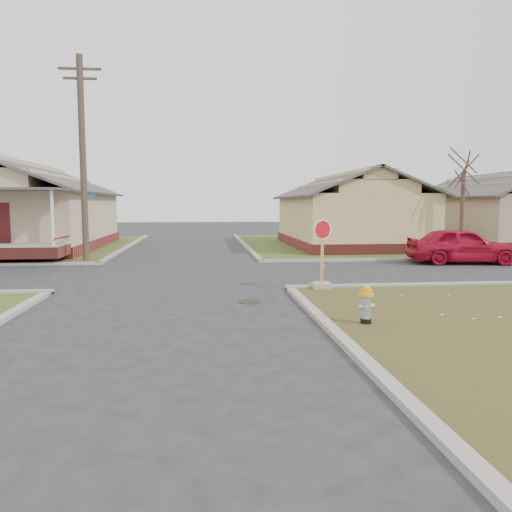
{
  "coord_description": "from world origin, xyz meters",
  "views": [
    {
      "loc": [
        0.94,
        -13.78,
        2.66
      ],
      "look_at": [
        2.53,
        1.0,
        1.1
      ],
      "focal_mm": 35.0,
      "sensor_mm": 36.0,
      "label": 1
    }
  ],
  "objects": [
    {
      "name": "ground",
      "position": [
        0.0,
        0.0,
        0.0
      ],
      "size": [
        120.0,
        120.0,
        0.0
      ],
      "primitive_type": "plane",
      "color": "#262628",
      "rests_on": "ground"
    },
    {
      "name": "side_house_tan",
      "position": [
        20.0,
        16.5,
        2.19
      ],
      "size": [
        7.6,
        11.6,
        4.7
      ],
      "color": "maroon",
      "rests_on": "ground"
    },
    {
      "name": "fire_hydrant",
      "position": [
        4.49,
        -3.37,
        0.52
      ],
      "size": [
        0.32,
        0.32,
        0.85
      ],
      "rotation": [
        0.0,
        0.0,
        0.04
      ],
      "color": "black",
      "rests_on": "ground"
    },
    {
      "name": "manhole",
      "position": [
        2.2,
        -0.5,
        0.01
      ],
      "size": [
        0.64,
        0.64,
        0.01
      ],
      "primitive_type": "cylinder",
      "color": "black",
      "rests_on": "ground"
    },
    {
      "name": "tree_mid_right",
      "position": [
        14.0,
        10.2,
        2.15
      ],
      "size": [
        0.22,
        0.22,
        4.2
      ],
      "primitive_type": "cylinder",
      "color": "#433226",
      "rests_on": "verge_far_right"
    },
    {
      "name": "utility_pole",
      "position": [
        -4.2,
        8.9,
        4.66
      ],
      "size": [
        1.8,
        0.28,
        9.0
      ],
      "color": "#433226",
      "rests_on": "ground"
    },
    {
      "name": "side_house_yellow",
      "position": [
        10.0,
        16.5,
        2.19
      ],
      "size": [
        7.6,
        11.6,
        4.7
      ],
      "color": "maroon",
      "rests_on": "ground"
    },
    {
      "name": "corner_house",
      "position": [
        -10.0,
        16.68,
        2.28
      ],
      "size": [
        10.1,
        15.5,
        5.3
      ],
      "color": "maroon",
      "rests_on": "ground"
    },
    {
      "name": "stop_sign",
      "position": [
        4.61,
        1.21,
        0.51
      ],
      "size": [
        0.61,
        0.59,
        2.15
      ],
      "rotation": [
        0.0,
        0.0,
        -0.04
      ],
      "color": "#A37B58",
      "rests_on": "ground"
    },
    {
      "name": "red_sedan",
      "position": [
        12.46,
        7.27,
        0.81
      ],
      "size": [
        4.94,
        2.51,
        1.61
      ],
      "primitive_type": "imported",
      "rotation": [
        0.0,
        0.0,
        1.44
      ],
      "color": "#A50B23",
      "rests_on": "ground"
    },
    {
      "name": "curbs",
      "position": [
        0.0,
        5.0,
        0.0
      ],
      "size": [
        80.0,
        40.0,
        0.12
      ],
      "primitive_type": null,
      "color": "#9C968D",
      "rests_on": "ground"
    }
  ]
}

